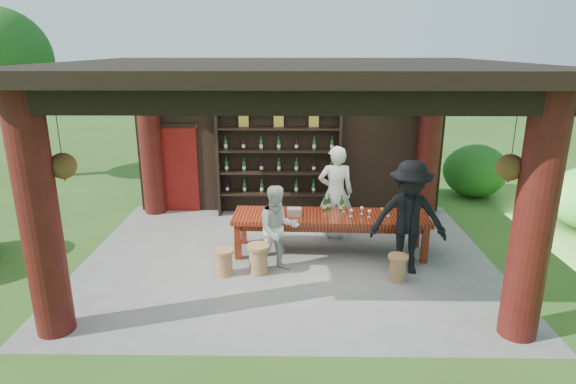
{
  "coord_description": "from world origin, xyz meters",
  "views": [
    {
      "loc": [
        0.12,
        -8.15,
        3.75
      ],
      "look_at": [
        0.0,
        0.4,
        1.15
      ],
      "focal_mm": 30.0,
      "sensor_mm": 36.0,
      "label": 1
    }
  ],
  "objects_px": {
    "host": "(336,193)",
    "guest_woman": "(278,229)",
    "stool_near_right": "(398,267)",
    "guest_man": "(409,218)",
    "wine_shelf": "(279,162)",
    "stool_far_left": "(224,261)",
    "napkin_basket": "(294,212)",
    "stool_near_left": "(258,258)",
    "tasting_table": "(330,221)"
  },
  "relations": [
    {
      "from": "stool_near_left",
      "to": "guest_woman",
      "type": "distance_m",
      "value": 0.6
    },
    {
      "from": "stool_near_right",
      "to": "host",
      "type": "relative_size",
      "value": 0.23
    },
    {
      "from": "guest_woman",
      "to": "stool_near_right",
      "type": "bearing_deg",
      "value": -27.46
    },
    {
      "from": "wine_shelf",
      "to": "stool_far_left",
      "type": "xyz_separation_m",
      "value": [
        -0.83,
        -3.15,
        -0.98
      ]
    },
    {
      "from": "stool_near_right",
      "to": "wine_shelf",
      "type": "bearing_deg",
      "value": 122.24
    },
    {
      "from": "wine_shelf",
      "to": "guest_man",
      "type": "xyz_separation_m",
      "value": [
        2.28,
        -2.96,
        -0.24
      ]
    },
    {
      "from": "wine_shelf",
      "to": "tasting_table",
      "type": "relative_size",
      "value": 0.77
    },
    {
      "from": "stool_near_right",
      "to": "host",
      "type": "distance_m",
      "value": 2.18
    },
    {
      "from": "wine_shelf",
      "to": "stool_near_right",
      "type": "distance_m",
      "value": 4.02
    },
    {
      "from": "host",
      "to": "guest_woman",
      "type": "xyz_separation_m",
      "value": [
        -1.1,
        -1.52,
        -0.19
      ]
    },
    {
      "from": "host",
      "to": "stool_far_left",
      "type": "bearing_deg",
      "value": 39.0
    },
    {
      "from": "stool_far_left",
      "to": "guest_man",
      "type": "distance_m",
      "value": 3.21
    },
    {
      "from": "stool_near_right",
      "to": "stool_far_left",
      "type": "height_order",
      "value": "stool_far_left"
    },
    {
      "from": "stool_far_left",
      "to": "host",
      "type": "xyz_separation_m",
      "value": [
        2.01,
        1.69,
        0.71
      ]
    },
    {
      "from": "tasting_table",
      "to": "stool_far_left",
      "type": "height_order",
      "value": "tasting_table"
    },
    {
      "from": "wine_shelf",
      "to": "stool_far_left",
      "type": "height_order",
      "value": "wine_shelf"
    },
    {
      "from": "host",
      "to": "guest_man",
      "type": "bearing_deg",
      "value": 125.07
    },
    {
      "from": "wine_shelf",
      "to": "stool_near_left",
      "type": "height_order",
      "value": "wine_shelf"
    },
    {
      "from": "stool_far_left",
      "to": "napkin_basket",
      "type": "bearing_deg",
      "value": 37.74
    },
    {
      "from": "stool_near_left",
      "to": "guest_man",
      "type": "bearing_deg",
      "value": 2.51
    },
    {
      "from": "tasting_table",
      "to": "guest_man",
      "type": "height_order",
      "value": "guest_man"
    },
    {
      "from": "host",
      "to": "guest_woman",
      "type": "height_order",
      "value": "host"
    },
    {
      "from": "guest_woman",
      "to": "guest_man",
      "type": "height_order",
      "value": "guest_man"
    },
    {
      "from": "napkin_basket",
      "to": "host",
      "type": "bearing_deg",
      "value": 43.39
    },
    {
      "from": "tasting_table",
      "to": "stool_near_right",
      "type": "distance_m",
      "value": 1.58
    },
    {
      "from": "stool_far_left",
      "to": "guest_woman",
      "type": "distance_m",
      "value": 1.06
    },
    {
      "from": "guest_woman",
      "to": "guest_man",
      "type": "distance_m",
      "value": 2.22
    },
    {
      "from": "stool_near_right",
      "to": "guest_woman",
      "type": "relative_size",
      "value": 0.29
    },
    {
      "from": "wine_shelf",
      "to": "guest_man",
      "type": "distance_m",
      "value": 3.75
    },
    {
      "from": "tasting_table",
      "to": "napkin_basket",
      "type": "height_order",
      "value": "napkin_basket"
    },
    {
      "from": "wine_shelf",
      "to": "stool_far_left",
      "type": "relative_size",
      "value": 6.03
    },
    {
      "from": "wine_shelf",
      "to": "guest_man",
      "type": "height_order",
      "value": "wine_shelf"
    },
    {
      "from": "host",
      "to": "napkin_basket",
      "type": "bearing_deg",
      "value": 42.22
    },
    {
      "from": "guest_man",
      "to": "guest_woman",
      "type": "bearing_deg",
      "value": -173.89
    },
    {
      "from": "stool_near_left",
      "to": "stool_far_left",
      "type": "distance_m",
      "value": 0.58
    },
    {
      "from": "stool_far_left",
      "to": "guest_man",
      "type": "bearing_deg",
      "value": 3.31
    },
    {
      "from": "tasting_table",
      "to": "guest_man",
      "type": "distance_m",
      "value": 1.52
    },
    {
      "from": "host",
      "to": "guest_woman",
      "type": "relative_size",
      "value": 1.24
    },
    {
      "from": "guest_woman",
      "to": "wine_shelf",
      "type": "bearing_deg",
      "value": 73.21
    },
    {
      "from": "stool_near_left",
      "to": "guest_woman",
      "type": "bearing_deg",
      "value": 16.85
    },
    {
      "from": "stool_near_left",
      "to": "guest_man",
      "type": "relative_size",
      "value": 0.26
    },
    {
      "from": "stool_near_right",
      "to": "guest_woman",
      "type": "bearing_deg",
      "value": 170.86
    },
    {
      "from": "wine_shelf",
      "to": "host",
      "type": "bearing_deg",
      "value": -51.0
    },
    {
      "from": "guest_woman",
      "to": "stool_far_left",
      "type": "bearing_deg",
      "value": 172.27
    },
    {
      "from": "tasting_table",
      "to": "stool_far_left",
      "type": "distance_m",
      "value": 2.13
    },
    {
      "from": "tasting_table",
      "to": "host",
      "type": "height_order",
      "value": "host"
    },
    {
      "from": "host",
      "to": "guest_man",
      "type": "relative_size",
      "value": 0.97
    },
    {
      "from": "tasting_table",
      "to": "napkin_basket",
      "type": "relative_size",
      "value": 13.99
    },
    {
      "from": "guest_woman",
      "to": "guest_man",
      "type": "bearing_deg",
      "value": -18.07
    },
    {
      "from": "wine_shelf",
      "to": "stool_far_left",
      "type": "bearing_deg",
      "value": -104.82
    }
  ]
}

